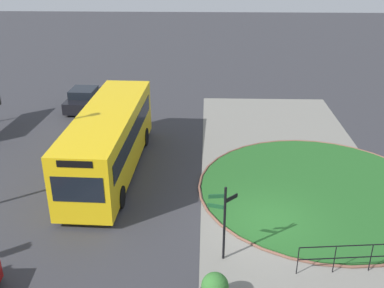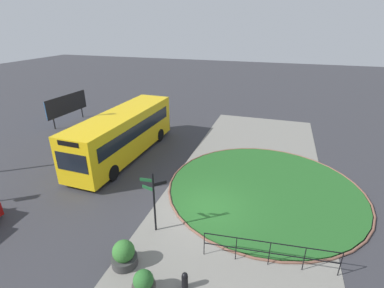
{
  "view_description": "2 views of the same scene",
  "coord_description": "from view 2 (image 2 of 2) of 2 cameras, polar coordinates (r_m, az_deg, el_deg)",
  "views": [
    {
      "loc": [
        -15.75,
        2.62,
        10.71
      ],
      "look_at": [
        2.32,
        3.2,
        2.49
      ],
      "focal_mm": 42.09,
      "sensor_mm": 36.0,
      "label": 1
    },
    {
      "loc": [
        -11.81,
        -2.86,
        8.96
      ],
      "look_at": [
        3.47,
        1.98,
        1.97
      ],
      "focal_mm": 26.27,
      "sensor_mm": 36.0,
      "label": 2
    }
  ],
  "objects": [
    {
      "name": "ground",
      "position": [
        15.09,
        3.27,
        -12.88
      ],
      "size": [
        120.0,
        120.0,
        0.0
      ],
      "primitive_type": "plane",
      "color": "#333338"
    },
    {
      "name": "sidewalk_paving",
      "position": [
        14.86,
        9.49,
        -13.82
      ],
      "size": [
        32.0,
        8.77,
        0.02
      ],
      "primitive_type": "cube",
      "color": "gray",
      "rests_on": "ground"
    },
    {
      "name": "grass_island",
      "position": [
        17.09,
        14.48,
        -8.68
      ],
      "size": [
        10.9,
        10.9,
        0.1
      ],
      "primitive_type": "cylinder",
      "color": "#235B23",
      "rests_on": "ground"
    },
    {
      "name": "grass_kerb_ring",
      "position": [
        17.09,
        14.48,
        -8.67
      ],
      "size": [
        11.21,
        11.21,
        0.11
      ],
      "primitive_type": "torus",
      "color": "brown",
      "rests_on": "ground"
    },
    {
      "name": "signpost_directional",
      "position": [
        12.81,
        -7.82,
        -10.77
      ],
      "size": [
        0.54,
        1.07,
        3.04
      ],
      "color": "black",
      "rests_on": "ground"
    },
    {
      "name": "bollard_foreground",
      "position": [
        11.29,
        -1.48,
        -25.95
      ],
      "size": [
        0.24,
        0.24,
        0.73
      ],
      "color": "black",
      "rests_on": "ground"
    },
    {
      "name": "railing_grass_edge",
      "position": [
        12.13,
        15.51,
        -20.12
      ],
      "size": [
        0.55,
        5.21,
        1.15
      ],
      "rotation": [
        0.0,
        0.0,
        4.81
      ],
      "color": "black",
      "rests_on": "ground"
    },
    {
      "name": "bus_yellow",
      "position": [
        20.45,
        -13.75,
        2.18
      ],
      "size": [
        10.42,
        2.9,
        3.23
      ],
      "rotation": [
        0.0,
        0.0,
        3.11
      ],
      "color": "yellow",
      "rests_on": "ground"
    },
    {
      "name": "car_trailing",
      "position": [
        30.16,
        -10.67,
        7.21
      ],
      "size": [
        4.17,
        2.09,
        1.45
      ],
      "rotation": [
        0.0,
        0.0,
        -0.05
      ],
      "color": "black",
      "rests_on": "ground"
    },
    {
      "name": "billboard_left",
      "position": [
        29.18,
        -24.09,
        7.31
      ],
      "size": [
        4.96,
        0.43,
        2.71
      ],
      "rotation": [
        0.0,
        0.0,
        -0.06
      ],
      "color": "black",
      "rests_on": "ground"
    },
    {
      "name": "planter_near_signpost",
      "position": [
        11.19,
        -9.77,
        -26.26
      ],
      "size": [
        0.85,
        0.85,
        1.03
      ],
      "color": "#47423D",
      "rests_on": "ground"
    },
    {
      "name": "planter_kerbside",
      "position": [
        12.23,
        -13.65,
        -21.02
      ],
      "size": [
        1.04,
        1.04,
        1.13
      ],
      "color": "#383838",
      "rests_on": "ground"
    }
  ]
}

